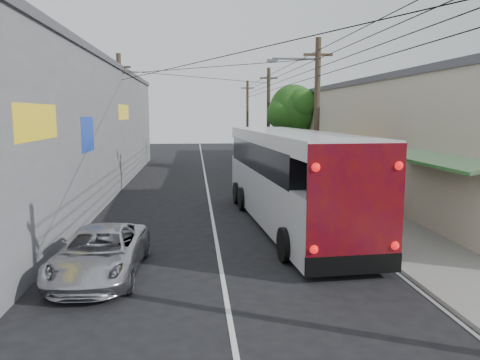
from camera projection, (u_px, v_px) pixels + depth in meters
The scene contains 13 objects.
ground at pixel (231, 324), 9.94m from camera, with size 120.00×120.00×0.00m, color black.
sidewalk at pixel (307, 181), 30.26m from camera, with size 3.00×80.00×0.12m, color slate.
building_right at pixel (365, 132), 32.22m from camera, with size 7.09×40.00×6.25m.
building_left at pixel (56, 127), 26.34m from camera, with size 7.20×36.00×7.25m.
utility_poles at pixel (255, 118), 29.68m from camera, with size 11.80×45.28×8.00m.
street_tree at pixel (294, 110), 35.57m from camera, with size 4.40×4.00×6.60m.
coach_bus at pixel (289, 177), 18.51m from camera, with size 3.68×13.11×3.74m.
jeepney at pixel (100, 253), 12.80m from camera, with size 2.18×4.74×1.32m, color silver.
parked_suv at pixel (271, 175), 27.88m from camera, with size 2.13×5.25×1.52m, color #96969D.
parked_car_mid at pixel (267, 162), 34.75m from camera, with size 1.95×4.85×1.65m, color #27272C.
parked_car_far at pixel (253, 153), 43.09m from camera, with size 1.72×4.93×1.62m, color black.
pedestrian_near at pixel (394, 199), 19.59m from camera, with size 0.54×0.35×1.47m, color pink.
pedestrian_far at pixel (340, 187), 23.27m from camera, with size 0.68×0.53×1.40m, color #8CA2CB.
Camera 1 is at (-0.70, -9.38, 4.44)m, focal length 35.00 mm.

